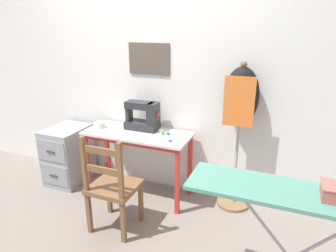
# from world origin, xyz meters

# --- Properties ---
(ground_plane) EXTENTS (14.00, 14.00, 0.00)m
(ground_plane) POSITION_xyz_m (0.00, 0.00, 0.00)
(ground_plane) COLOR gray
(wall_back) EXTENTS (10.00, 0.07, 2.55)m
(wall_back) POSITION_xyz_m (0.00, 0.52, 1.28)
(wall_back) COLOR silver
(wall_back) RESTS_ON ground_plane
(sewing_table) EXTENTS (1.10, 0.46, 0.70)m
(sewing_table) POSITION_xyz_m (0.00, 0.22, 0.61)
(sewing_table) COLOR silver
(sewing_table) RESTS_ON ground_plane
(sewing_machine) EXTENTS (0.36, 0.18, 0.32)m
(sewing_machine) POSITION_xyz_m (0.03, 0.34, 0.84)
(sewing_machine) COLOR #28282D
(sewing_machine) RESTS_ON sewing_table
(fabric_bowl) EXTENTS (0.12, 0.12, 0.06)m
(fabric_bowl) POSITION_xyz_m (-0.44, 0.21, 0.73)
(fabric_bowl) COLOR silver
(fabric_bowl) RESTS_ON sewing_table
(scissors) EXTENTS (0.12, 0.10, 0.01)m
(scissors) POSITION_xyz_m (0.42, 0.11, 0.71)
(scissors) COLOR silver
(scissors) RESTS_ON sewing_table
(thread_spool_near_machine) EXTENTS (0.04, 0.04, 0.03)m
(thread_spool_near_machine) POSITION_xyz_m (0.22, 0.32, 0.72)
(thread_spool_near_machine) COLOR silver
(thread_spool_near_machine) RESTS_ON sewing_table
(thread_spool_mid_table) EXTENTS (0.03, 0.03, 0.04)m
(thread_spool_mid_table) POSITION_xyz_m (0.27, 0.27, 0.72)
(thread_spool_mid_table) COLOR green
(thread_spool_mid_table) RESTS_ON sewing_table
(thread_spool_far_edge) EXTENTS (0.04, 0.04, 0.03)m
(thread_spool_far_edge) POSITION_xyz_m (0.32, 0.28, 0.72)
(thread_spool_far_edge) COLOR #2875C1
(thread_spool_far_edge) RESTS_ON sewing_table
(wooden_chair) EXTENTS (0.40, 0.38, 0.90)m
(wooden_chair) POSITION_xyz_m (0.07, -0.38, 0.42)
(wooden_chair) COLOR brown
(wooden_chair) RESTS_ON ground_plane
(filing_cabinet) EXTENTS (0.39, 0.53, 0.64)m
(filing_cabinet) POSITION_xyz_m (-0.89, 0.19, 0.32)
(filing_cabinet) COLOR #93999E
(filing_cabinet) RESTS_ON ground_plane
(dress_form) EXTENTS (0.32, 0.32, 1.44)m
(dress_form) POSITION_xyz_m (0.98, 0.40, 1.04)
(dress_form) COLOR #846647
(dress_form) RESTS_ON ground_plane
(ironing_board) EXTENTS (1.25, 0.34, 0.88)m
(ironing_board) POSITION_xyz_m (1.50, -0.70, 0.82)
(ironing_board) COLOR #518E7A
(ironing_board) RESTS_ON ground_plane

